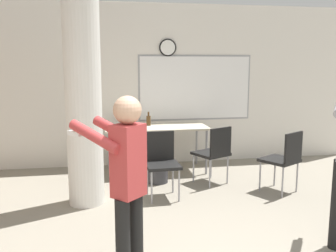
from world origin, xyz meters
name	(u,v)px	position (x,y,z in m)	size (l,w,h in m)	color
wall_back	(142,85)	(0.02, 5.06, 1.40)	(8.00, 0.15, 2.80)	silver
support_pillar	(83,94)	(-0.91, 3.21, 1.40)	(0.45, 0.45, 2.80)	silver
folding_table	(156,129)	(0.19, 4.49, 0.71)	(1.67, 0.76, 0.76)	beige
bottle_on_table	(149,120)	(0.08, 4.59, 0.85)	(0.07, 0.07, 0.23)	#4C3319
waste_bin	(157,172)	(0.12, 3.89, 0.16)	(0.32, 0.32, 0.32)	#38383D
chair_table_right	(214,151)	(0.93, 3.66, 0.51)	(0.59, 0.59, 0.87)	black
chair_mid_room	(284,157)	(1.76, 3.12, 0.51)	(0.60, 0.60, 0.87)	black
chair_table_front	(162,159)	(0.08, 3.28, 0.51)	(0.46, 0.46, 0.87)	black
person_playing_front	(126,179)	(-0.52, 1.23, 0.91)	(0.60, 0.59, 1.54)	black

